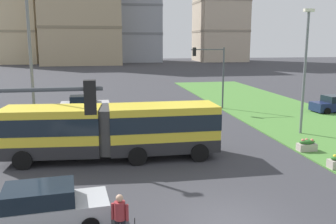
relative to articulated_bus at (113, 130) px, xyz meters
name	(u,v)px	position (x,y,z in m)	size (l,w,h in m)	color
ground_plane	(229,224)	(3.88, -8.32, -1.65)	(260.00, 260.00, 0.00)	#38383D
articulated_bus	(113,130)	(0.00, 0.00, 0.00)	(11.95, 3.19, 3.00)	yellow
car_silver_hatch	(43,208)	(-2.66, -7.47, -0.90)	(4.54, 2.34, 1.58)	#B7BABF
car_navy_sedan	(336,104)	(20.84, 10.24, -0.90)	(4.50, 2.24, 1.58)	#19234C
car_white_van	(85,104)	(-2.16, 14.30, -0.90)	(4.44, 2.11, 1.58)	silver
pedestrian_crossing	(120,216)	(-0.07, -9.04, -0.65)	(0.55, 0.36, 1.74)	black
flower_planter_2	(307,145)	(11.40, -0.77, -1.23)	(1.10, 0.56, 0.74)	#B7AD9E
traffic_light_near_left	(14,157)	(-2.57, -11.32, 2.20)	(3.23, 0.28, 5.61)	#474C51
traffic_light_far_right	(213,67)	(9.96, 13.68, 2.41)	(3.28, 0.28, 5.95)	#474C51
streetlight_left	(31,61)	(-4.62, 3.00, 3.70)	(0.70, 0.28, 9.81)	slate
streetlight_median	(305,67)	(13.30, 3.23, 3.11)	(0.70, 0.28, 8.65)	slate
apartment_tower_west	(11,2)	(-26.12, 98.25, 16.40)	(14.95, 15.25, 36.07)	beige
apartment_tower_eastcentre	(221,3)	(38.70, 99.75, 17.28)	(15.37, 16.36, 37.83)	#C6B299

